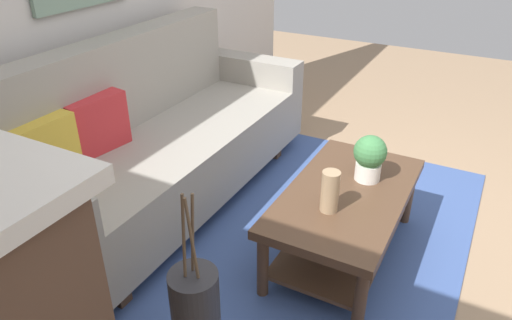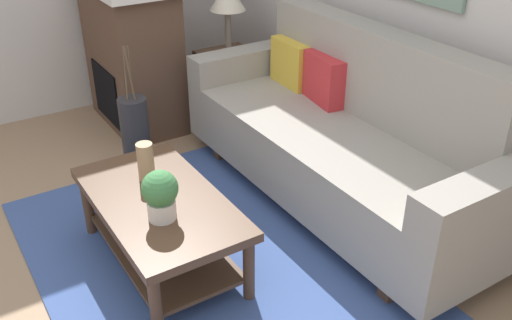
% 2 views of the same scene
% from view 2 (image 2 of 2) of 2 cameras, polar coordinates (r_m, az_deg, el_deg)
% --- Properties ---
extents(ground_plane, '(8.97, 8.97, 0.00)m').
position_cam_2_polar(ground_plane, '(3.09, -12.99, -13.08)').
color(ground_plane, '#9E7F60').
extents(area_rug, '(2.42, 1.75, 0.01)m').
position_cam_2_polar(area_rug, '(3.23, -4.60, -10.07)').
color(area_rug, '#3D5693').
rests_on(area_rug, ground_plane).
extents(couch, '(2.35, 0.84, 1.08)m').
position_cam_2_polar(couch, '(3.58, 8.70, 2.10)').
color(couch, gray).
rests_on(couch, ground_plane).
extents(throw_pillow_mustard, '(0.36, 0.13, 0.32)m').
position_cam_2_polar(throw_pillow_mustard, '(4.09, 3.55, 9.69)').
color(throw_pillow_mustard, gold).
rests_on(throw_pillow_mustard, couch).
extents(throw_pillow_crimson, '(0.37, 0.17, 0.32)m').
position_cam_2_polar(throw_pillow_crimson, '(3.81, 6.82, 8.06)').
color(throw_pillow_crimson, red).
rests_on(throw_pillow_crimson, couch).
extents(coffee_table, '(1.10, 0.60, 0.43)m').
position_cam_2_polar(coffee_table, '(3.07, -9.60, -5.59)').
color(coffee_table, '#513826').
rests_on(coffee_table, ground_plane).
extents(tabletop_vase, '(0.09, 0.09, 0.22)m').
position_cam_2_polar(tabletop_vase, '(3.12, -11.02, -0.19)').
color(tabletop_vase, tan).
rests_on(tabletop_vase, coffee_table).
extents(potted_plant_tabletop, '(0.18, 0.18, 0.26)m').
position_cam_2_polar(potted_plant_tabletop, '(2.77, -9.59, -3.36)').
color(potted_plant_tabletop, white).
rests_on(potted_plant_tabletop, coffee_table).
extents(side_table, '(0.44, 0.44, 0.56)m').
position_cam_2_polar(side_table, '(4.76, -2.67, 7.47)').
color(side_table, '#513826').
rests_on(side_table, ground_plane).
extents(fireplace, '(1.02, 0.58, 1.16)m').
position_cam_2_polar(fireplace, '(4.66, -12.30, 10.37)').
color(fireplace, brown).
rests_on(fireplace, ground_plane).
extents(floor_vase, '(0.20, 0.20, 0.56)m').
position_cam_2_polar(floor_vase, '(4.00, -11.98, 2.37)').
color(floor_vase, '#2D2D33').
rests_on(floor_vase, ground_plane).
extents(floor_vase_branch_a, '(0.02, 0.04, 0.36)m').
position_cam_2_polar(floor_vase_branch_a, '(3.80, -12.58, 8.41)').
color(floor_vase_branch_a, brown).
rests_on(floor_vase_branch_a, floor_vase).
extents(floor_vase_branch_b, '(0.03, 0.02, 0.36)m').
position_cam_2_polar(floor_vase_branch_b, '(3.84, -12.50, 8.60)').
color(floor_vase_branch_b, brown).
rests_on(floor_vase_branch_b, floor_vase).
extents(floor_vase_branch_c, '(0.03, 0.03, 0.36)m').
position_cam_2_polar(floor_vase_branch_c, '(3.82, -12.98, 8.48)').
color(floor_vase_branch_c, brown).
rests_on(floor_vase_branch_c, floor_vase).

